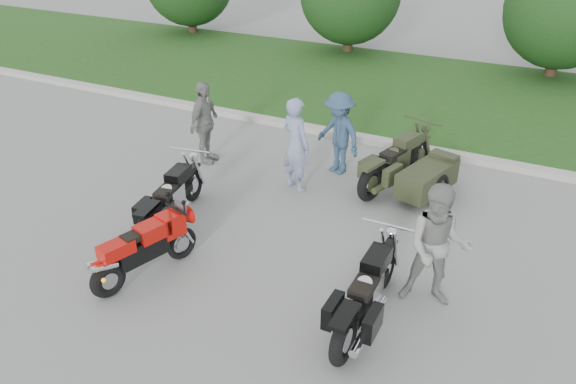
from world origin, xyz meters
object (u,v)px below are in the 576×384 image
at_px(person_stripe, 296,145).
at_px(person_denim, 339,134).
at_px(person_back, 204,123).
at_px(person_grey, 438,247).
at_px(cruiser_left, 170,201).
at_px(cruiser_sidecar, 413,173).
at_px(sportbike_red, 142,248).
at_px(cruiser_right, 365,297).

height_order(person_stripe, person_denim, person_stripe).
bearing_deg(person_denim, person_back, -139.04).
bearing_deg(person_grey, person_stripe, 131.68).
distance_m(cruiser_left, cruiser_sidecar, 4.77).
height_order(cruiser_sidecar, person_stripe, person_stripe).
bearing_deg(person_denim, sportbike_red, -79.90).
relative_size(cruiser_sidecar, person_back, 1.36).
xyz_separation_m(person_stripe, person_denim, (0.47, 1.09, -0.08)).
bearing_deg(person_grey, person_denim, 116.67).
bearing_deg(cruiser_right, person_denim, 116.62).
xyz_separation_m(cruiser_right, person_stripe, (-2.68, 3.27, 0.49)).
xyz_separation_m(cruiser_sidecar, person_stripe, (-2.19, -0.85, 0.51)).
relative_size(person_denim, person_back, 0.97).
bearing_deg(person_grey, cruiser_left, 165.68).
xyz_separation_m(cruiser_sidecar, person_back, (-4.55, -0.60, 0.46)).
height_order(cruiser_right, person_denim, person_denim).
relative_size(cruiser_right, person_grey, 1.27).
relative_size(sportbike_red, cruiser_sidecar, 0.76).
xyz_separation_m(sportbike_red, person_denim, (1.25, 4.87, 0.35)).
distance_m(sportbike_red, person_stripe, 3.89).
xyz_separation_m(cruiser_left, person_back, (-0.96, 2.54, 0.45)).
xyz_separation_m(sportbike_red, person_stripe, (0.78, 3.79, 0.43)).
height_order(cruiser_right, person_back, person_back).
relative_size(cruiser_right, person_stripe, 1.26).
bearing_deg(sportbike_red, person_grey, 35.70).
bearing_deg(cruiser_right, person_grey, 52.80).
xyz_separation_m(cruiser_left, person_grey, (4.80, -0.04, 0.49)).
distance_m(cruiser_right, person_denim, 4.91).
bearing_deg(cruiser_right, person_stripe, 129.08).
distance_m(cruiser_right, cruiser_sidecar, 4.16).
bearing_deg(person_stripe, person_denim, -89.52).
bearing_deg(cruiser_right, cruiser_left, 166.21).
distance_m(person_stripe, person_back, 2.37).
bearing_deg(cruiser_left, person_denim, 51.25).
xyz_separation_m(cruiser_left, person_denim, (1.88, 3.38, 0.43)).
bearing_deg(cruiser_right, cruiser_sidecar, 96.60).
bearing_deg(sportbike_red, person_back, 127.87).
distance_m(person_denim, person_back, 2.95).
bearing_deg(person_stripe, cruiser_right, 153.25).
height_order(person_stripe, person_grey, person_stripe).
relative_size(cruiser_left, cruiser_sidecar, 0.94).
distance_m(person_stripe, person_denim, 1.19).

